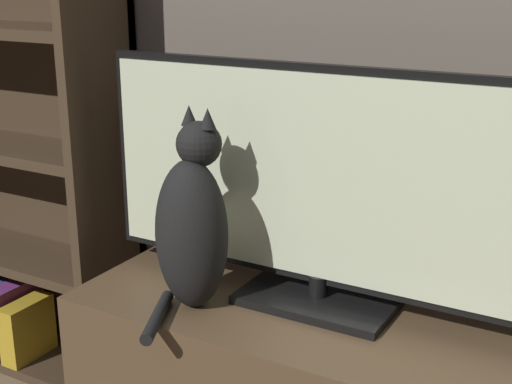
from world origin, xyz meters
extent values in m
cube|color=black|center=(-0.03, 1.00, 0.48)|extent=(0.36, 0.21, 0.02)
cylinder|color=black|center=(-0.03, 1.00, 0.51)|extent=(0.04, 0.04, 0.05)
cube|color=black|center=(-0.03, 1.01, 0.77)|extent=(1.13, 0.02, 0.50)
cube|color=beige|center=(-0.03, 0.99, 0.77)|extent=(1.09, 0.01, 0.46)
ellipsoid|color=black|center=(-0.27, 0.84, 0.64)|extent=(0.20, 0.18, 0.35)
ellipsoid|color=silver|center=(-0.26, 0.90, 0.63)|extent=(0.10, 0.07, 0.19)
sphere|color=black|center=(-0.27, 0.87, 0.85)|extent=(0.12, 0.12, 0.10)
cone|color=black|center=(-0.29, 0.88, 0.91)|extent=(0.04, 0.04, 0.04)
cone|color=black|center=(-0.24, 0.87, 0.91)|extent=(0.04, 0.04, 0.04)
cylinder|color=black|center=(-0.29, 0.73, 0.48)|extent=(0.11, 0.20, 0.03)
cube|color=#3D2D1E|center=(-0.70, 1.05, 0.88)|extent=(0.03, 0.28, 1.76)
cube|color=#3D2D1E|center=(-1.13, 1.18, 0.88)|extent=(0.89, 0.03, 1.76)
cube|color=#3D2D1E|center=(-1.13, 1.05, 0.01)|extent=(0.83, 0.25, 0.03)
cube|color=#3D2D1E|center=(-1.13, 1.05, 0.36)|extent=(0.83, 0.25, 0.03)
cube|color=#6B2D75|center=(-1.12, 1.03, 0.14)|extent=(0.07, 0.21, 0.22)
cube|color=#B79323|center=(-1.03, 1.01, 0.12)|extent=(0.07, 0.18, 0.19)
camera|label=1|loc=(0.59, -0.38, 1.21)|focal=50.00mm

